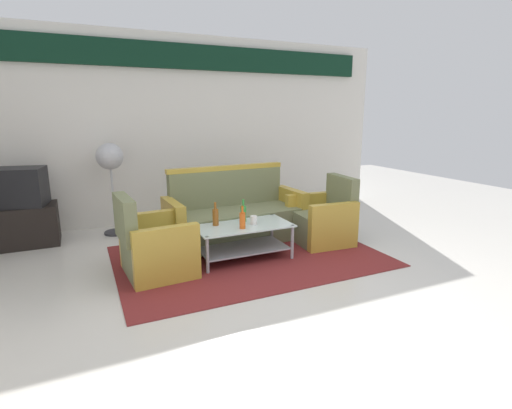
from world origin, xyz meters
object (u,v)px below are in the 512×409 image
(coffee_table, at_px, (243,236))
(bottle_orange, at_px, (242,220))
(bottle_brown, at_px, (216,217))
(armchair_left, at_px, (155,248))
(television, at_px, (18,187))
(armchair_right, at_px, (323,221))
(cup, at_px, (254,220))
(couch, at_px, (235,217))
(tv_stand, at_px, (24,226))
(pedestal_fan, at_px, (110,162))
(bottle_green, at_px, (243,213))

(coffee_table, xyz_separation_m, bottle_orange, (-0.06, -0.14, 0.24))
(bottle_brown, xyz_separation_m, bottle_orange, (0.23, -0.24, -0.01))
(armchair_left, xyz_separation_m, coffee_table, (1.01, 0.02, -0.02))
(television, bearing_deg, bottle_orange, 154.03)
(armchair_right, bearing_deg, cup, 103.05)
(couch, height_order, bottle_orange, couch)
(tv_stand, bearing_deg, coffee_table, -34.09)
(bottle_orange, xyz_separation_m, television, (-2.30, 1.73, 0.25))
(couch, relative_size, armchair_left, 2.16)
(cup, height_order, pedestal_fan, pedestal_fan)
(bottle_orange, distance_m, tv_stand, 2.88)
(coffee_table, distance_m, television, 2.88)
(cup, bearing_deg, bottle_brown, 160.34)
(bottle_green, bearing_deg, bottle_orange, -114.84)
(bottle_brown, height_order, pedestal_fan, pedestal_fan)
(bottle_orange, bearing_deg, television, 142.99)
(couch, distance_m, armchair_left, 1.36)
(coffee_table, xyz_separation_m, tv_stand, (-2.35, 1.59, -0.01))
(armchair_right, height_order, pedestal_fan, pedestal_fan)
(couch, distance_m, cup, 0.72)
(bottle_orange, height_order, television, television)
(bottle_brown, height_order, cup, bottle_brown)
(coffee_table, bearing_deg, armchair_right, 6.20)
(bottle_green, height_order, bottle_orange, bottle_green)
(couch, xyz_separation_m, pedestal_fan, (-1.42, 0.98, 0.70))
(cup, xyz_separation_m, pedestal_fan, (-1.37, 1.68, 0.55))
(couch, distance_m, television, 2.73)
(cup, relative_size, television, 0.15)
(armchair_left, distance_m, television, 2.16)
(bottle_orange, bearing_deg, armchair_right, 11.99)
(armchair_right, height_order, bottle_orange, armchair_right)
(coffee_table, distance_m, pedestal_fan, 2.20)
(bottle_brown, distance_m, pedestal_fan, 1.88)
(television, height_order, pedestal_fan, pedestal_fan)
(armchair_right, height_order, cup, armchair_right)
(bottle_brown, bearing_deg, tv_stand, 144.24)
(armchair_right, xyz_separation_m, bottle_green, (-1.13, -0.02, 0.22))
(bottle_brown, height_order, bottle_orange, bottle_brown)
(couch, height_order, cup, couch)
(bottle_brown, bearing_deg, bottle_green, 1.36)
(armchair_right, distance_m, bottle_green, 1.15)
(pedestal_fan, bearing_deg, cup, -50.79)
(television, bearing_deg, armchair_left, 140.89)
(coffee_table, relative_size, bottle_brown, 4.09)
(cup, relative_size, pedestal_fan, 0.08)
(couch, distance_m, bottle_brown, 0.74)
(armchair_right, bearing_deg, bottle_orange, 105.99)
(television, bearing_deg, bottle_green, 159.46)
(cup, height_order, tv_stand, tv_stand)
(armchair_right, relative_size, cup, 8.50)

